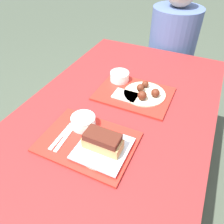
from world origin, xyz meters
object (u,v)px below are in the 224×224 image
person_seated_across (173,37)px  tray_far (134,94)px  bowl_coleslaw_far (120,76)px  wings_plate_far (145,92)px  tray_near (88,142)px  bowl_coleslaw_near (83,121)px  brisket_sandwich_plate (103,145)px

person_seated_across → tray_far: bearing=-91.4°
bowl_coleslaw_far → wings_plate_far: wings_plate_far is taller
tray_far → tray_near: bearing=-97.6°
tray_near → bowl_coleslaw_near: bowl_coleslaw_near is taller
tray_far → wings_plate_far: 0.06m
bowl_coleslaw_near → bowl_coleslaw_far: size_ratio=1.00×
tray_near → person_seated_across: bearing=86.5°
bowl_coleslaw_near → brisket_sandwich_plate: size_ratio=0.53×
tray_far → bowl_coleslaw_near: size_ratio=3.65×
bowl_coleslaw_near → bowl_coleslaw_far: (-0.01, 0.43, 0.00)m
bowl_coleslaw_near → tray_far: bearing=70.9°
bowl_coleslaw_far → wings_plate_far: bearing=-22.5°
tray_near → bowl_coleslaw_far: 0.51m
bowl_coleslaw_near → wings_plate_far: bearing=62.9°
tray_far → wings_plate_far: size_ratio=1.77×
person_seated_across → tray_near: bearing=-93.5°
bowl_coleslaw_near → person_seated_across: (0.14, 1.19, -0.02)m
tray_near → wings_plate_far: bearing=74.7°
tray_far → person_seated_across: size_ratio=0.55×
tray_near → person_seated_across: 1.27m
brisket_sandwich_plate → person_seated_across: (-0.01, 1.28, -0.02)m
tray_far → bowl_coleslaw_near: bearing=-109.1°
brisket_sandwich_plate → tray_far: bearing=93.5°
wings_plate_far → person_seated_across: (-0.04, 0.84, -0.01)m
brisket_sandwich_plate → person_seated_across: person_seated_across is taller
tray_far → person_seated_across: bearing=88.6°
bowl_coleslaw_near → brisket_sandwich_plate: brisket_sandwich_plate is taller
brisket_sandwich_plate → wings_plate_far: size_ratio=0.92×
tray_far → brisket_sandwich_plate: (0.03, -0.43, 0.04)m
wings_plate_far → bowl_coleslaw_far: bearing=157.5°
tray_far → bowl_coleslaw_far: bowl_coleslaw_far is taller
wings_plate_far → tray_near: bearing=-105.3°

